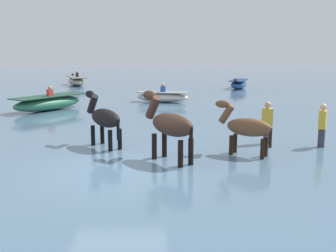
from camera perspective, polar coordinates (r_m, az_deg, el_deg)
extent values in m
plane|color=#666051|center=(10.50, -7.01, -7.57)|extent=(120.00, 120.00, 0.00)
cube|color=slate|center=(20.19, -4.43, 1.88)|extent=(90.00, 90.00, 0.32)
ellipsoid|color=#382319|center=(10.79, 0.57, 0.16)|extent=(1.33, 1.47, 0.59)
cylinder|color=black|center=(11.24, -1.88, -3.58)|extent=(0.14, 0.14, 1.01)
cylinder|color=black|center=(11.46, -0.49, -3.29)|extent=(0.14, 0.14, 1.01)
cylinder|color=black|center=(10.48, 1.71, -4.65)|extent=(0.14, 0.14, 1.01)
cylinder|color=black|center=(10.71, 3.11, -4.32)|extent=(0.14, 0.14, 1.01)
cylinder|color=#382319|center=(11.32, -2.04, 2.57)|extent=(0.53, 0.57, 0.68)
ellipsoid|color=#382319|center=(11.39, -2.52, 4.21)|extent=(0.49, 0.53, 0.25)
cylinder|color=black|center=(10.34, 3.15, -1.87)|extent=(0.10, 0.10, 0.64)
ellipsoid|color=brown|center=(11.66, 10.97, -0.17)|extent=(1.31, 1.03, 0.51)
cylinder|color=black|center=(11.81, 8.57, -3.34)|extent=(0.12, 0.12, 0.86)
cylinder|color=black|center=(12.09, 9.09, -3.03)|extent=(0.12, 0.12, 0.86)
cylinder|color=black|center=(11.54, 12.70, -3.83)|extent=(0.12, 0.12, 0.86)
cylinder|color=black|center=(11.82, 13.13, -3.50)|extent=(0.12, 0.12, 0.86)
cylinder|color=brown|center=(11.83, 7.97, 1.65)|extent=(0.50, 0.41, 0.58)
ellipsoid|color=brown|center=(11.84, 7.43, 2.98)|extent=(0.47, 0.38, 0.22)
cylinder|color=black|center=(11.54, 13.76, -1.59)|extent=(0.08, 0.08, 0.54)
ellipsoid|color=black|center=(12.52, -8.50, 1.08)|extent=(1.23, 1.36, 0.55)
cylinder|color=black|center=(12.98, -10.15, -1.95)|extent=(0.13, 0.13, 0.93)
cylinder|color=black|center=(13.14, -8.92, -1.75)|extent=(0.13, 0.13, 0.93)
cylinder|color=black|center=(12.18, -7.85, -2.72)|extent=(0.13, 0.13, 0.93)
cylinder|color=black|center=(12.36, -6.57, -2.50)|extent=(0.13, 0.13, 0.93)
cylinder|color=black|center=(13.07, -10.22, 2.97)|extent=(0.48, 0.53, 0.63)
ellipsoid|color=black|center=(13.15, -10.57, 4.27)|extent=(0.45, 0.49, 0.23)
cylinder|color=black|center=(12.02, -6.81, -0.50)|extent=(0.09, 0.09, 0.59)
ellipsoid|color=#B2AD9E|center=(33.00, -12.36, 5.97)|extent=(2.20, 3.49, 0.61)
cube|color=slate|center=(32.97, -12.39, 6.53)|extent=(2.11, 3.36, 0.04)
cube|color=black|center=(34.54, -12.85, 6.81)|extent=(0.19, 0.17, 0.18)
cube|color=#232328|center=(32.98, -12.27, 6.83)|extent=(0.26, 0.31, 0.30)
sphere|color=beige|center=(32.96, -12.29, 7.25)|extent=(0.18, 0.18, 0.18)
ellipsoid|color=#28518E|center=(30.27, 9.59, 5.60)|extent=(1.94, 2.96, 0.57)
cube|color=navy|center=(30.24, 9.60, 6.18)|extent=(1.86, 2.84, 0.04)
cube|color=black|center=(28.93, 9.17, 6.12)|extent=(0.19, 0.17, 0.18)
ellipsoid|color=#337556|center=(20.51, -15.96, 2.99)|extent=(3.22, 3.64, 0.64)
cube|color=#1E4634|center=(20.46, -16.01, 3.93)|extent=(3.09, 3.49, 0.04)
cube|color=red|center=(20.32, -15.77, 4.38)|extent=(0.30, 0.32, 0.30)
sphere|color=tan|center=(20.30, -15.80, 5.06)|extent=(0.18, 0.18, 0.18)
ellipsoid|color=silver|center=(22.59, -0.72, 3.93)|extent=(2.94, 1.49, 0.51)
cube|color=gray|center=(22.56, -0.73, 4.62)|extent=(2.82, 1.43, 0.04)
cube|color=#3356A8|center=(22.65, -0.67, 5.07)|extent=(0.29, 0.23, 0.30)
sphere|color=beige|center=(22.62, -0.67, 5.68)|extent=(0.18, 0.18, 0.18)
cylinder|color=#383842|center=(13.37, 20.10, -2.18)|extent=(0.20, 0.20, 0.88)
cube|color=gold|center=(13.24, 20.30, 0.82)|extent=(0.33, 0.38, 0.54)
sphere|color=beige|center=(13.18, 20.41, 2.44)|extent=(0.20, 0.20, 0.20)
cylinder|color=#383842|center=(13.36, 13.23, -1.81)|extent=(0.20, 0.20, 0.88)
cube|color=gold|center=(13.23, 13.37, 1.19)|extent=(0.34, 0.24, 0.54)
sphere|color=tan|center=(13.17, 13.44, 2.82)|extent=(0.20, 0.20, 0.20)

